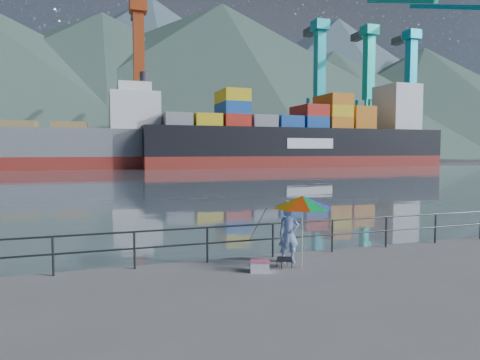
# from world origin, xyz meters

# --- Properties ---
(ground) EXTENTS (24.00, 11.00, 0.50)m
(ground) POSITION_xyz_m (0.00, -3.50, -0.25)
(ground) COLOR slate
(ground) RESTS_ON ground
(harbor_water) EXTENTS (500.00, 280.00, 0.00)m
(harbor_water) POSITION_xyz_m (0.00, 130.00, 0.00)
(harbor_water) COLOR slate
(harbor_water) RESTS_ON ground
(far_dock) EXTENTS (200.00, 40.00, 0.40)m
(far_dock) POSITION_xyz_m (10.00, 93.00, 0.00)
(far_dock) COLOR #514F4C
(far_dock) RESTS_ON ground
(guardrail) EXTENTS (22.00, 0.06, 1.03)m
(guardrail) POSITION_xyz_m (0.00, 1.70, 0.52)
(guardrail) COLOR #2D3033
(guardrail) RESTS_ON ground
(mountains) EXTENTS (600.00, 332.80, 80.00)m
(mountains) POSITION_xyz_m (38.82, 207.75, 35.55)
(mountains) COLOR #385147
(mountains) RESTS_ON ground
(port_cranes) EXTENTS (116.00, 28.00, 38.40)m
(port_cranes) POSITION_xyz_m (31.00, 84.00, 16.00)
(port_cranes) COLOR #B72438
(port_cranes) RESTS_ON ground
(container_stacks) EXTENTS (58.00, 8.40, 7.80)m
(container_stacks) POSITION_xyz_m (33.95, 93.74, 2.94)
(container_stacks) COLOR #194CA5
(container_stacks) RESTS_ON ground
(fisherman) EXTENTS (0.63, 0.46, 1.60)m
(fisherman) POSITION_xyz_m (1.18, 0.99, 0.80)
(fisherman) COLOR #1D519B
(fisherman) RESTS_ON ground
(beach_umbrella) EXTENTS (1.91, 1.91, 1.96)m
(beach_umbrella) POSITION_xyz_m (1.27, 0.34, 1.79)
(beach_umbrella) COLOR white
(beach_umbrella) RESTS_ON ground
(folding_stool) EXTENTS (0.51, 0.51, 0.25)m
(folding_stool) POSITION_xyz_m (0.85, 0.56, 0.13)
(folding_stool) COLOR black
(folding_stool) RESTS_ON ground
(cooler_bag) EXTENTS (0.56, 0.48, 0.27)m
(cooler_bag) POSITION_xyz_m (0.07, 0.34, 0.14)
(cooler_bag) COLOR white
(cooler_bag) RESTS_ON ground
(fishing_rod) EXTENTS (0.17, 1.84, 1.30)m
(fishing_rod) POSITION_xyz_m (0.67, 2.13, 0.00)
(fishing_rod) COLOR black
(fishing_rod) RESTS_ON ground
(bulk_carrier) EXTENTS (55.15, 9.55, 14.50)m
(bulk_carrier) POSITION_xyz_m (-12.58, 74.00, 4.07)
(bulk_carrier) COLOR maroon
(bulk_carrier) RESTS_ON ground
(container_ship) EXTENTS (64.04, 10.67, 18.10)m
(container_ship) POSITION_xyz_m (37.64, 70.88, 5.80)
(container_ship) COLOR maroon
(container_ship) RESTS_ON ground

